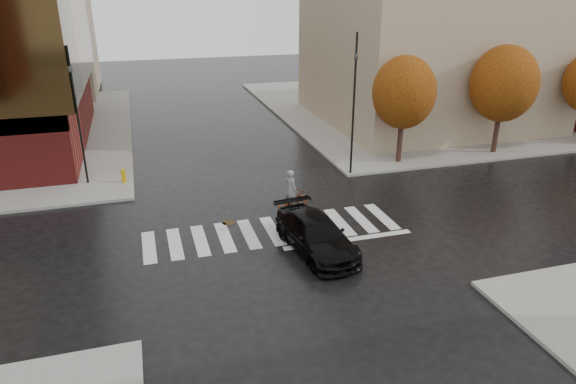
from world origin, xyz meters
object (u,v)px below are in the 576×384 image
at_px(traffic_light_ne, 354,95).
at_px(sedan, 316,235).
at_px(cyclist, 292,196).
at_px(fire_hydrant, 123,175).
at_px(traffic_light_nw, 76,108).

bearing_deg(traffic_light_ne, sedan, 58.76).
bearing_deg(cyclist, sedan, 153.89).
distance_m(sedan, fire_hydrant, 12.90).
xyz_separation_m(sedan, cyclist, (0.26, 4.30, -0.02)).
distance_m(sedan, traffic_light_ne, 10.34).
relative_size(traffic_light_nw, traffic_light_ne, 0.94).
relative_size(cyclist, traffic_light_ne, 0.27).
relative_size(sedan, fire_hydrant, 6.49).
distance_m(sedan, cyclist, 4.31).
bearing_deg(fire_hydrant, traffic_light_ne, -9.68).
xyz_separation_m(traffic_light_nw, fire_hydrant, (1.95, -0.52, -3.83)).
height_order(cyclist, traffic_light_nw, traffic_light_nw).
bearing_deg(cyclist, traffic_light_ne, -74.04).
distance_m(traffic_light_ne, fire_hydrant, 13.64).
height_order(sedan, fire_hydrant, sedan).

